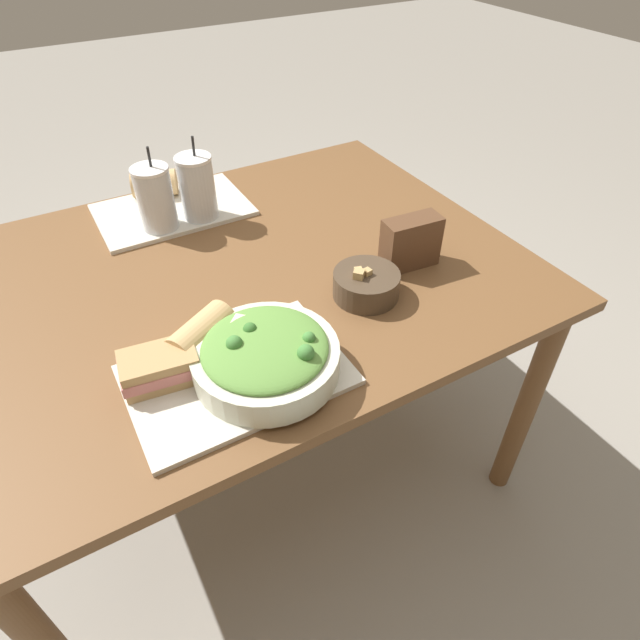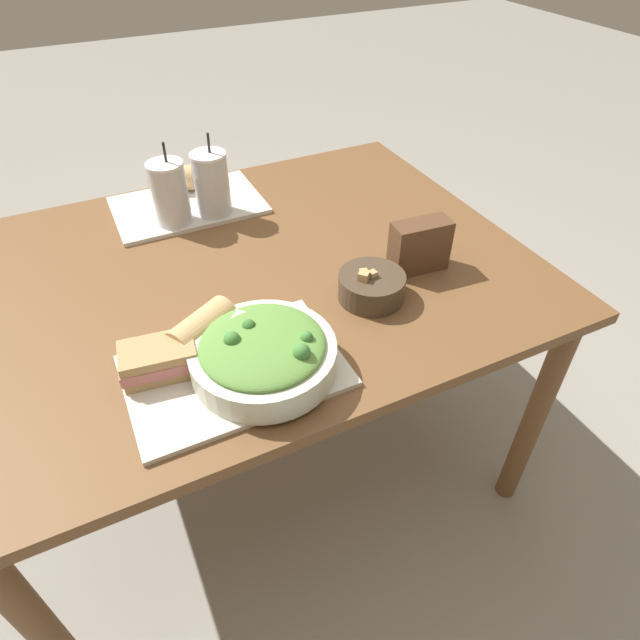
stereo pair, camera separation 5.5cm
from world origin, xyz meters
name	(u,v)px [view 2 (the right image)]	position (x,y,z in m)	size (l,w,h in m)	color
ground_plane	(268,450)	(0.00, 0.00, 0.00)	(12.00, 12.00, 0.00)	gray
dining_table	(251,295)	(0.00, 0.00, 0.69)	(1.40, 1.08, 0.78)	brown
tray_near	(235,371)	(-0.15, -0.34, 0.78)	(0.42, 0.29, 0.01)	beige
tray_far	(188,205)	(-0.05, 0.37, 0.78)	(0.42, 0.29, 0.01)	beige
salad_bowl	(263,353)	(-0.09, -0.36, 0.83)	(0.29, 0.29, 0.10)	beige
soup_bowl	(371,286)	(0.22, -0.24, 0.81)	(0.16, 0.16, 0.08)	#473828
sandwich_near	(159,359)	(-0.28, -0.28, 0.82)	(0.16, 0.11, 0.06)	tan
baguette_near	(203,328)	(-0.18, -0.24, 0.83)	(0.16, 0.14, 0.08)	tan
baguette_far	(173,179)	(-0.07, 0.47, 0.83)	(0.15, 0.11, 0.08)	tan
drink_cup_dark	(170,195)	(-0.11, 0.28, 0.87)	(0.10, 0.10, 0.23)	silver
drink_cup_red	(212,186)	(0.01, 0.28, 0.87)	(0.10, 0.10, 0.23)	silver
chip_bag	(420,246)	(0.38, -0.19, 0.84)	(0.15, 0.08, 0.13)	brown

